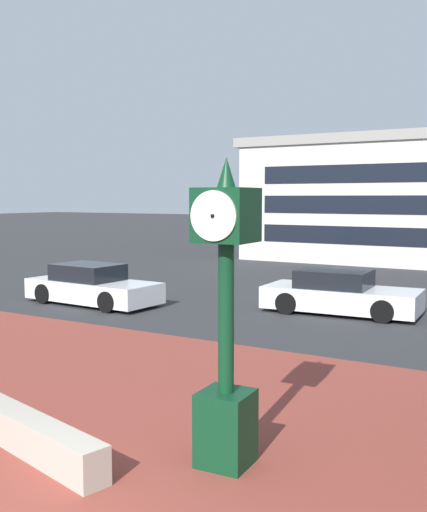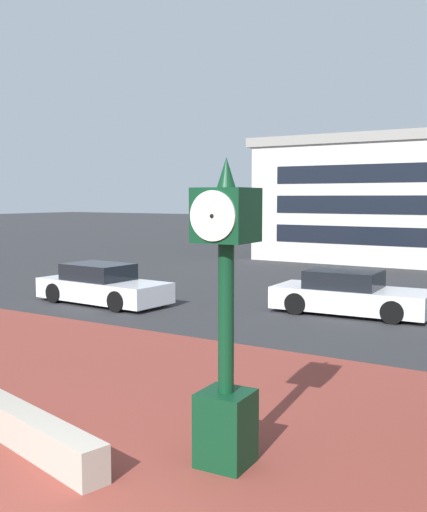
# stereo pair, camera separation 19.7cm
# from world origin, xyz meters

# --- Properties ---
(plaza_brick_paving) EXTENTS (44.00, 12.54, 0.01)m
(plaza_brick_paving) POSITION_xyz_m (0.00, 2.27, 0.00)
(plaza_brick_paving) COLOR brown
(plaza_brick_paving) RESTS_ON ground
(planter_wall) EXTENTS (3.21, 1.13, 0.50)m
(planter_wall) POSITION_xyz_m (-1.33, 1.86, 0.25)
(planter_wall) COLOR #ADA393
(planter_wall) RESTS_ON ground
(street_clock) EXTENTS (0.71, 0.79, 3.91)m
(street_clock) POSITION_xyz_m (1.14, 2.89, 1.79)
(street_clock) COLOR #0C381E
(street_clock) RESTS_ON ground
(car_street_far) EXTENTS (4.60, 2.05, 1.28)m
(car_street_far) POSITION_xyz_m (-8.40, 10.95, 0.57)
(car_street_far) COLOR silver
(car_street_far) RESTS_ON ground
(car_street_distant) EXTENTS (4.59, 2.17, 1.28)m
(car_street_distant) POSITION_xyz_m (-1.04, 13.53, 0.57)
(car_street_distant) COLOR silver
(car_street_distant) RESTS_ON ground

